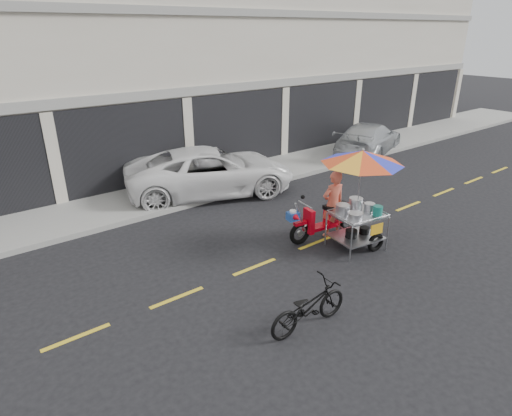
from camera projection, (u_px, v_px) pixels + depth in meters
ground at (316, 243)px, 10.98m from camera, size 90.00×90.00×0.00m
sidewalk at (205, 183)px, 14.97m from camera, size 45.00×3.00×0.15m
shophouse_block at (195, 49)px, 18.66m from camera, size 36.00×8.11×10.40m
centerline at (316, 242)px, 10.98m from camera, size 42.00×0.10×0.01m
white_pickup at (211, 171)px, 14.00m from camera, size 6.01×4.23×1.52m
silver_pickup at (369, 138)px, 18.56m from camera, size 5.02×3.44×1.35m
near_bicycle at (309, 306)px, 7.71m from camera, size 1.73×0.66×0.90m
food_vendor_rig at (350, 184)px, 10.39m from camera, size 2.52×2.28×2.54m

